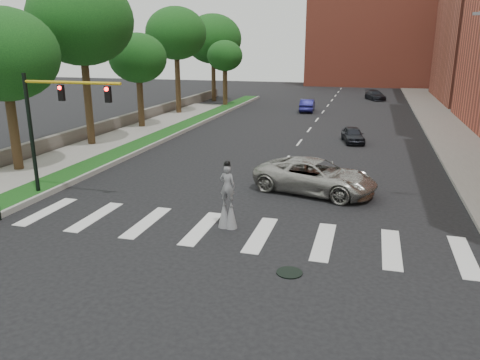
% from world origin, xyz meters
% --- Properties ---
extents(ground_plane, '(160.00, 160.00, 0.00)m').
position_xyz_m(ground_plane, '(0.00, 0.00, 0.00)').
color(ground_plane, black).
rests_on(ground_plane, ground).
extents(grass_median, '(2.00, 60.00, 0.25)m').
position_xyz_m(grass_median, '(-11.50, 20.00, 0.12)').
color(grass_median, '#124113').
rests_on(grass_median, ground).
extents(median_curb, '(0.20, 60.00, 0.28)m').
position_xyz_m(median_curb, '(-10.45, 20.00, 0.14)').
color(median_curb, gray).
rests_on(median_curb, ground).
extents(sidewalk_left, '(4.00, 60.00, 0.18)m').
position_xyz_m(sidewalk_left, '(-14.50, 10.00, 0.09)').
color(sidewalk_left, gray).
rests_on(sidewalk_left, ground).
extents(sidewalk_right, '(5.00, 90.00, 0.18)m').
position_xyz_m(sidewalk_right, '(12.50, 25.00, 0.09)').
color(sidewalk_right, gray).
rests_on(sidewalk_right, ground).
extents(stone_wall, '(0.50, 56.00, 1.10)m').
position_xyz_m(stone_wall, '(-17.00, 22.00, 0.55)').
color(stone_wall, '#5A554D').
rests_on(stone_wall, ground).
extents(manhole, '(0.90, 0.90, 0.04)m').
position_xyz_m(manhole, '(3.00, -2.00, 0.02)').
color(manhole, black).
rests_on(manhole, ground).
extents(building_backdrop, '(26.00, 14.00, 18.00)m').
position_xyz_m(building_backdrop, '(6.00, 78.00, 9.00)').
color(building_backdrop, '#C1523C').
rests_on(building_backdrop, ground).
extents(traffic_signal, '(5.30, 0.23, 6.20)m').
position_xyz_m(traffic_signal, '(-9.78, 3.00, 4.15)').
color(traffic_signal, black).
rests_on(traffic_signal, ground).
extents(stilt_performer, '(0.84, 0.55, 2.95)m').
position_xyz_m(stilt_performer, '(-0.26, 1.40, 1.18)').
color(stilt_performer, '#382716').
rests_on(stilt_performer, ground).
extents(suv_crossing, '(6.89, 4.43, 1.77)m').
position_xyz_m(suv_crossing, '(2.73, 7.33, 0.88)').
color(suv_crossing, '#A5A39C').
rests_on(suv_crossing, ground).
extents(car_near, '(2.24, 3.85, 1.23)m').
position_xyz_m(car_near, '(4.06, 21.18, 0.62)').
color(car_near, black).
rests_on(car_near, ground).
extents(car_mid, '(1.77, 4.43, 1.43)m').
position_xyz_m(car_mid, '(-1.81, 37.84, 0.72)').
color(car_mid, navy).
rests_on(car_mid, ground).
extents(car_far, '(3.31, 4.80, 1.29)m').
position_xyz_m(car_far, '(5.73, 51.93, 0.65)').
color(car_far, black).
rests_on(car_far, ground).
extents(tree_1, '(6.27, 6.27, 9.63)m').
position_xyz_m(tree_1, '(-15.29, 6.68, 6.93)').
color(tree_1, '#382716').
rests_on(tree_1, ground).
extents(tree_2, '(7.49, 7.49, 12.35)m').
position_xyz_m(tree_2, '(-15.22, 14.53, 9.13)').
color(tree_2, '#382716').
rests_on(tree_2, ground).
extents(tree_3, '(5.16, 5.16, 8.52)m').
position_xyz_m(tree_3, '(-15.15, 22.73, 6.27)').
color(tree_3, '#382716').
rests_on(tree_3, ground).
extents(tree_4, '(6.49, 6.49, 11.37)m').
position_xyz_m(tree_4, '(-15.32, 31.96, 8.56)').
color(tree_4, '#382716').
rests_on(tree_4, ground).
extents(tree_5, '(7.55, 7.55, 11.36)m').
position_xyz_m(tree_5, '(-15.51, 44.71, 8.13)').
color(tree_5, '#382716').
rests_on(tree_5, ground).
extents(tree_6, '(4.31, 4.31, 7.98)m').
position_xyz_m(tree_6, '(-12.25, 39.47, 6.06)').
color(tree_6, '#382716').
rests_on(tree_6, ground).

